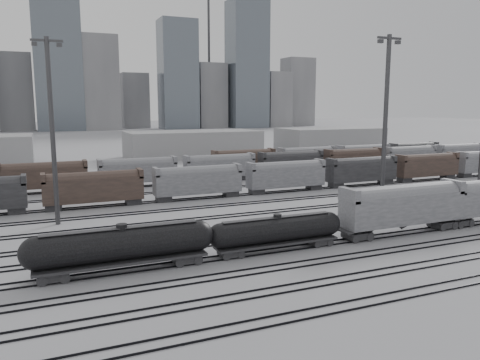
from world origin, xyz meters
name	(u,v)px	position (x,y,z in m)	size (l,w,h in m)	color
ground	(358,243)	(0.00, 0.00, 0.00)	(900.00, 900.00, 0.00)	#B3B3B7
tracks	(286,211)	(0.00, 17.50, 0.08)	(220.00, 71.50, 0.16)	black
tank_car_a	(122,245)	(-26.67, 1.00, 2.59)	(18.12, 3.02, 4.48)	black
tank_car_b	(277,231)	(-10.11, 1.00, 2.26)	(15.83, 2.64, 3.91)	black
hopper_car_a	(403,204)	(7.27, 1.00, 3.73)	(16.87, 3.35, 6.03)	black
light_mast_b	(52,128)	(-31.70, 22.85, 12.90)	(3.89, 0.62, 24.31)	#39393C
light_mast_c	(385,120)	(13.33, 12.06, 13.64)	(4.11, 0.66, 25.71)	#39393C
bg_string_near	(286,177)	(8.00, 32.00, 2.80)	(151.00, 3.00, 5.60)	gray
bg_string_mid	(291,164)	(18.00, 48.00, 2.80)	(151.00, 3.00, 5.60)	black
bg_string_far	(336,157)	(35.50, 56.00, 2.80)	(66.00, 3.00, 5.60)	brown
warehouse_mid	(193,144)	(10.00, 95.00, 4.00)	(40.00, 18.00, 8.00)	#9A9A9D
warehouse_right	(330,139)	(60.00, 95.00, 4.00)	(35.00, 18.00, 8.00)	#9A9A9D
skyline	(108,76)	(10.84, 280.00, 34.73)	(316.00, 22.40, 95.00)	gray
crane_left	(40,42)	(-28.74, 305.00, 57.39)	(42.00, 1.80, 100.00)	#39393C
crane_right	(211,50)	(91.26, 305.00, 57.39)	(42.00, 1.80, 100.00)	#39393C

